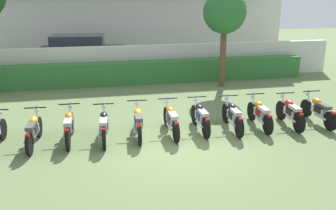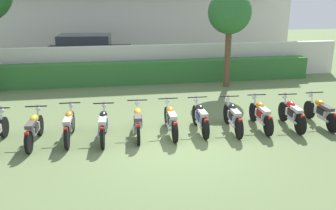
% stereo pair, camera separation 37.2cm
% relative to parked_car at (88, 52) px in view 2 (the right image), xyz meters
% --- Properties ---
extents(ground, '(60.00, 60.00, 0.00)m').
position_rel_parked_car_xyz_m(ground, '(2.71, -10.92, -0.94)').
color(ground, '#607547').
extents(compound_wall, '(19.68, 0.30, 1.67)m').
position_rel_parked_car_xyz_m(compound_wall, '(2.71, -2.92, -0.10)').
color(compound_wall, silver).
rests_on(compound_wall, ground).
extents(hedge_row, '(15.74, 0.70, 1.02)m').
position_rel_parked_car_xyz_m(hedge_row, '(2.71, -3.62, -0.42)').
color(hedge_row, '#337033').
rests_on(hedge_row, ground).
extents(parked_car, '(4.66, 2.44, 1.89)m').
position_rel_parked_car_xyz_m(parked_car, '(0.00, 0.00, 0.00)').
color(parked_car, black).
rests_on(parked_car, ground).
extents(tree_far_side, '(1.85, 1.85, 4.17)m').
position_rel_parked_car_xyz_m(tree_far_side, '(6.21, -4.85, 2.26)').
color(tree_far_side, brown).
rests_on(tree_far_side, ground).
extents(motorcycle_in_row_1, '(0.60, 1.88, 0.96)m').
position_rel_parked_car_xyz_m(motorcycle_in_row_1, '(-1.11, -10.13, -0.49)').
color(motorcycle_in_row_1, black).
rests_on(motorcycle_in_row_1, ground).
extents(motorcycle_in_row_2, '(0.60, 1.92, 0.97)m').
position_rel_parked_car_xyz_m(motorcycle_in_row_2, '(-0.18, -10.00, -0.48)').
color(motorcycle_in_row_2, black).
rests_on(motorcycle_in_row_2, ground).
extents(motorcycle_in_row_3, '(0.60, 1.85, 0.97)m').
position_rel_parked_car_xyz_m(motorcycle_in_row_3, '(0.78, -10.17, -0.48)').
color(motorcycle_in_row_3, black).
rests_on(motorcycle_in_row_3, ground).
extents(motorcycle_in_row_4, '(0.60, 1.91, 0.95)m').
position_rel_parked_car_xyz_m(motorcycle_in_row_4, '(1.77, -10.01, -0.49)').
color(motorcycle_in_row_4, black).
rests_on(motorcycle_in_row_4, ground).
extents(motorcycle_in_row_5, '(0.60, 1.96, 0.96)m').
position_rel_parked_car_xyz_m(motorcycle_in_row_5, '(2.75, -10.04, -0.49)').
color(motorcycle_in_row_5, black).
rests_on(motorcycle_in_row_5, ground).
extents(motorcycle_in_row_6, '(0.60, 1.85, 0.97)m').
position_rel_parked_car_xyz_m(motorcycle_in_row_6, '(3.66, -10.01, -0.48)').
color(motorcycle_in_row_6, black).
rests_on(motorcycle_in_row_6, ground).
extents(motorcycle_in_row_7, '(0.60, 1.93, 0.97)m').
position_rel_parked_car_xyz_m(motorcycle_in_row_7, '(4.64, -10.11, -0.48)').
color(motorcycle_in_row_7, black).
rests_on(motorcycle_in_row_7, ground).
extents(motorcycle_in_row_8, '(0.60, 1.90, 0.96)m').
position_rel_parked_car_xyz_m(motorcycle_in_row_8, '(5.56, -10.06, -0.49)').
color(motorcycle_in_row_8, black).
rests_on(motorcycle_in_row_8, ground).
extents(motorcycle_in_row_9, '(0.60, 1.84, 0.97)m').
position_rel_parked_car_xyz_m(motorcycle_in_row_9, '(6.54, -10.16, -0.48)').
color(motorcycle_in_row_9, black).
rests_on(motorcycle_in_row_9, ground).
extents(motorcycle_in_row_10, '(0.60, 1.92, 0.96)m').
position_rel_parked_car_xyz_m(motorcycle_in_row_10, '(7.55, -10.13, -0.49)').
color(motorcycle_in_row_10, black).
rests_on(motorcycle_in_row_10, ground).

